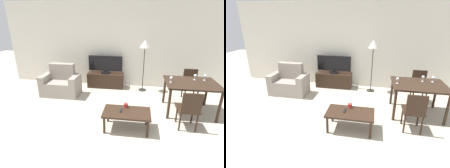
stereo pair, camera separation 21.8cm
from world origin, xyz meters
The scene contains 15 objects.
ground_plane centered at (0.00, 0.00, 0.00)m, with size 18.00×18.00×0.00m, color #B2A893.
wall_back centered at (0.00, 3.43, 1.35)m, with size 7.99×0.06×2.70m.
armchair centered at (-1.79, 2.32, 0.32)m, with size 1.10×0.63×0.91m.
tv_stand centered at (-0.60, 3.13, 0.24)m, with size 1.16×0.45×0.48m.
tv centered at (-0.60, 3.13, 0.77)m, with size 1.10×0.32×0.56m.
coffee_table centered at (0.27, 0.83, 0.35)m, with size 0.96×0.54×0.40m.
dining_table centered at (1.71, 1.78, 0.67)m, with size 1.18×0.94×0.76m.
dining_chair_near centered at (1.50, 1.01, 0.48)m, with size 0.40×0.40×0.85m.
dining_chair_far centered at (1.91, 2.55, 0.48)m, with size 0.40×0.40×0.85m.
floor_lamp centered at (0.62, 3.00, 1.36)m, with size 0.30×0.30×1.59m.
remote_primary centered at (0.15, 0.85, 0.41)m, with size 0.04×0.15×0.02m.
cup_white_near centered at (0.23, 1.02, 0.45)m, with size 0.09×0.09×0.09m.
wine_glass_left centered at (2.05, 1.97, 0.87)m, with size 0.07×0.07×0.15m.
wine_glass_center centered at (1.22, 1.71, 0.87)m, with size 0.07×0.07×0.15m.
wine_glass_right centered at (1.82, 1.97, 0.87)m, with size 0.07×0.07×0.15m.
Camera 1 is at (0.43, -2.28, 2.17)m, focal length 28.00 mm.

